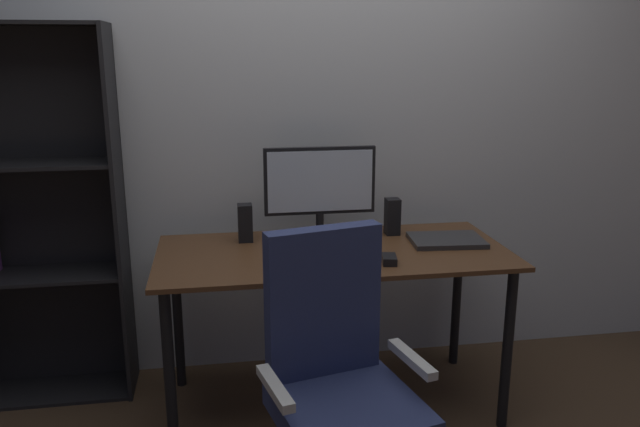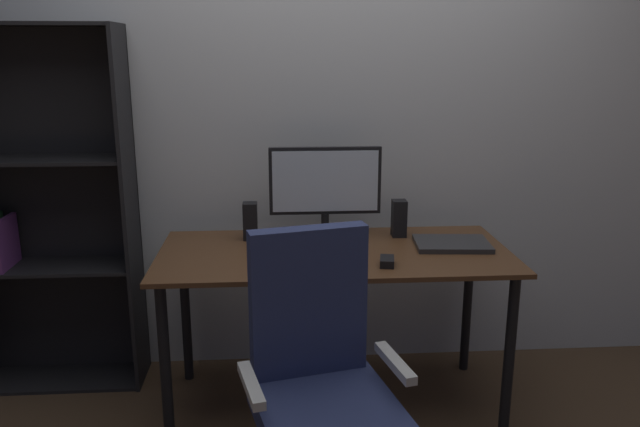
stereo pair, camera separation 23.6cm
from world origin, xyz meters
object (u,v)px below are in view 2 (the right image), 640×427
(keyboard, at_px, (329,263))
(mouse, at_px, (387,261))
(laptop, at_px, (452,244))
(desk, at_px, (334,270))
(speaker_left, at_px, (250,221))
(coffee_mug, at_px, (342,242))
(monitor, at_px, (325,187))
(speaker_right, at_px, (399,218))
(office_chair, at_px, (320,398))
(bookshelf, at_px, (44,216))

(keyboard, height_order, mouse, mouse)
(laptop, bearing_deg, desk, -172.27)
(speaker_left, bearing_deg, coffee_mug, -30.96)
(monitor, relative_size, speaker_right, 2.97)
(desk, bearing_deg, laptop, 3.21)
(coffee_mug, relative_size, laptop, 0.31)
(monitor, bearing_deg, mouse, -61.83)
(laptop, height_order, office_chair, office_chair)
(office_chair, bearing_deg, laptop, 36.16)
(mouse, bearing_deg, office_chair, -110.76)
(speaker_right, bearing_deg, coffee_mug, -140.85)
(laptop, height_order, speaker_left, speaker_left)
(desk, relative_size, speaker_left, 8.84)
(desk, height_order, mouse, mouse)
(office_chair, bearing_deg, speaker_right, 51.55)
(speaker_right, xyz_separation_m, bookshelf, (-1.64, 0.15, 0.00))
(speaker_right, relative_size, office_chair, 0.17)
(monitor, height_order, speaker_right, monitor)
(laptop, relative_size, bookshelf, 0.19)
(keyboard, height_order, speaker_right, speaker_right)
(desk, bearing_deg, keyboard, -101.70)
(speaker_left, distance_m, speaker_right, 0.68)
(speaker_right, xyz_separation_m, office_chair, (-0.43, -0.90, -0.37))
(monitor, xyz_separation_m, speaker_right, (0.34, -0.01, -0.15))
(monitor, relative_size, coffee_mug, 5.09)
(mouse, relative_size, office_chair, 0.10)
(desk, distance_m, coffee_mug, 0.15)
(coffee_mug, bearing_deg, mouse, -44.51)
(office_chair, bearing_deg, keyboard, 68.91)
(coffee_mug, height_order, bookshelf, bookshelf)
(coffee_mug, xyz_separation_m, laptop, (0.49, 0.07, -0.04))
(desk, distance_m, bookshelf, 1.38)
(desk, xyz_separation_m, monitor, (-0.02, 0.21, 0.33))
(monitor, height_order, office_chair, monitor)
(desk, relative_size, bookshelf, 0.89)
(desk, distance_m, keyboard, 0.21)
(monitor, xyz_separation_m, coffee_mug, (0.05, -0.24, -0.19))
(laptop, bearing_deg, monitor, 166.60)
(mouse, relative_size, speaker_right, 0.56)
(laptop, xyz_separation_m, office_chair, (-0.63, -0.74, -0.29))
(monitor, distance_m, laptop, 0.62)
(speaker_left, relative_size, speaker_right, 1.00)
(keyboard, distance_m, bookshelf, 1.40)
(monitor, height_order, bookshelf, bookshelf)
(laptop, bearing_deg, keyboard, -154.71)
(keyboard, bearing_deg, bookshelf, 157.74)
(laptop, xyz_separation_m, speaker_right, (-0.20, 0.17, 0.07))
(monitor, relative_size, office_chair, 0.50)
(mouse, bearing_deg, laptop, 45.25)
(mouse, relative_size, coffee_mug, 0.97)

